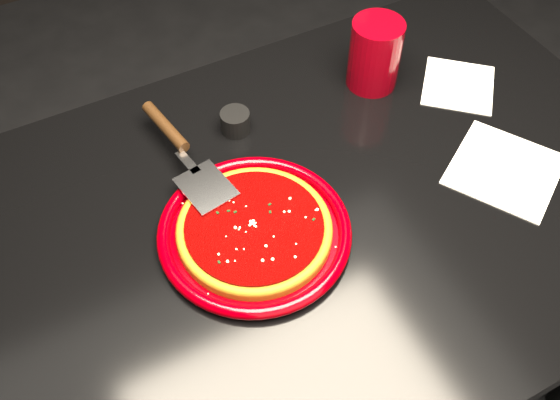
{
  "coord_description": "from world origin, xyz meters",
  "views": [
    {
      "loc": [
        -0.34,
        -0.51,
        1.55
      ],
      "look_at": [
        -0.06,
        0.02,
        0.77
      ],
      "focal_mm": 40.0,
      "sensor_mm": 36.0,
      "label": 1
    }
  ],
  "objects_px": {
    "table": "(309,315)",
    "cup": "(375,54)",
    "ramekin": "(235,122)",
    "plate": "(254,232)",
    "pizza_server": "(185,153)"
  },
  "relations": [
    {
      "from": "table",
      "to": "pizza_server",
      "type": "relative_size",
      "value": 3.96
    },
    {
      "from": "plate",
      "to": "table",
      "type": "bearing_deg",
      "value": 2.53
    },
    {
      "from": "cup",
      "to": "ramekin",
      "type": "distance_m",
      "value": 0.28
    },
    {
      "from": "table",
      "to": "ramekin",
      "type": "height_order",
      "value": "ramekin"
    },
    {
      "from": "table",
      "to": "ramekin",
      "type": "relative_size",
      "value": 23.13
    },
    {
      "from": "ramekin",
      "to": "plate",
      "type": "bearing_deg",
      "value": -107.99
    },
    {
      "from": "table",
      "to": "pizza_server",
      "type": "distance_m",
      "value": 0.47
    },
    {
      "from": "table",
      "to": "cup",
      "type": "bearing_deg",
      "value": 41.7
    },
    {
      "from": "table",
      "to": "pizza_server",
      "type": "bearing_deg",
      "value": 132.01
    },
    {
      "from": "pizza_server",
      "to": "ramekin",
      "type": "distance_m",
      "value": 0.12
    },
    {
      "from": "pizza_server",
      "to": "cup",
      "type": "height_order",
      "value": "cup"
    },
    {
      "from": "plate",
      "to": "cup",
      "type": "height_order",
      "value": "cup"
    },
    {
      "from": "table",
      "to": "plate",
      "type": "height_order",
      "value": "plate"
    },
    {
      "from": "cup",
      "to": "ramekin",
      "type": "relative_size",
      "value": 2.53
    },
    {
      "from": "plate",
      "to": "ramekin",
      "type": "xyz_separation_m",
      "value": [
        0.07,
        0.22,
        0.01
      ]
    }
  ]
}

